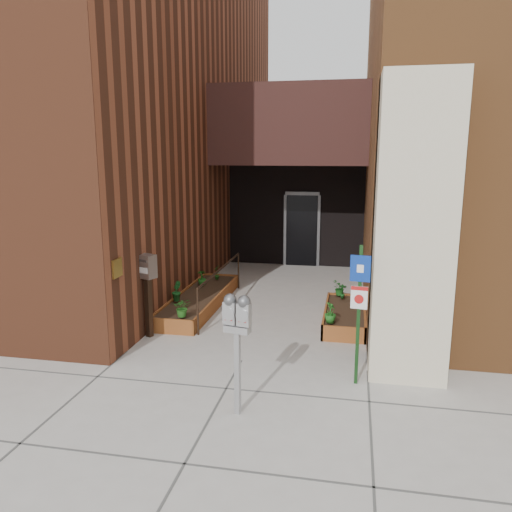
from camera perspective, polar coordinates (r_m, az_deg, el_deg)
The scene contains 15 objects.
ground at distance 8.27m, azimuth -1.66°, elevation -11.87°, with size 80.00×80.00×0.00m, color #9E9991.
architecture at distance 14.50m, azimuth 3.83°, elevation 18.28°, with size 20.00×14.60×10.00m.
planter_left at distance 11.06m, azimuth -6.43°, elevation -5.06°, with size 0.90×3.60×0.30m.
planter_right at distance 10.10m, azimuth 10.11°, elevation -6.81°, with size 0.80×2.20×0.30m.
handrail at distance 10.71m, azimuth -4.03°, elevation -2.16°, with size 0.04×3.34×0.90m.
parking_meter at distance 6.26m, azimuth -2.17°, elevation -7.59°, with size 0.37×0.20×1.60m.
sign_post at distance 7.21m, azimuth 11.70°, elevation -4.99°, with size 0.28×0.08×2.06m.
payment_dropbox at distance 9.16m, azimuth -12.33°, elevation -2.47°, with size 0.37×0.32×1.53m.
shrub_left_a at distance 9.46m, azimuth -8.40°, elevation -5.83°, with size 0.32×0.32×0.36m, color #235C1A.
shrub_left_b at distance 10.47m, azimuth -9.10°, elevation -3.97°, with size 0.23×0.23×0.41m, color #19591F.
shrub_left_c at distance 11.64m, azimuth -6.21°, elevation -2.47°, with size 0.19×0.19×0.35m, color #1E611B.
shrub_left_d at distance 12.12m, azimuth -4.51°, elevation -1.84°, with size 0.19×0.19×0.36m, color #205B1A.
shrub_right_a at distance 9.14m, azimuth 8.49°, elevation -6.40°, with size 0.21×0.21×0.37m, color #1E5E1A.
shrub_right_b at distance 10.66m, azimuth 9.88°, elevation -3.96°, with size 0.17×0.17×0.32m, color #17521B.
shrub_right_c at distance 10.87m, azimuth 9.52°, elevation -3.66°, with size 0.29×0.29×0.32m, color #185619.
Camera 1 is at (1.70, -7.39, 3.30)m, focal length 35.00 mm.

